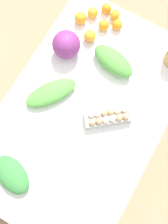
{
  "coord_description": "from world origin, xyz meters",
  "views": [
    {
      "loc": [
        0.28,
        0.16,
        2.16
      ],
      "look_at": [
        0.0,
        0.0,
        0.73
      ],
      "focal_mm": 40.0,
      "sensor_mm": 36.0,
      "label": 1
    }
  ],
  "objects_px": {
    "greens_bunch_kale": "(51,93)",
    "orange_5": "(115,15)",
    "orange_4": "(117,25)",
    "orange_1": "(93,13)",
    "orange_2": "(81,18)",
    "orange_6": "(106,8)",
    "greens_bunch_chard": "(113,61)",
    "orange_0": "(90,36)",
    "greens_bunch_dandelion": "(12,175)",
    "egg_carton": "(108,117)",
    "cabbage_purple": "(66,45)",
    "orange_3": "(104,25)"
  },
  "relations": [
    {
      "from": "orange_2",
      "to": "orange_4",
      "type": "xyz_separation_m",
      "value": [
        -0.08,
        0.22,
        -0.01
      ]
    },
    {
      "from": "cabbage_purple",
      "to": "orange_3",
      "type": "height_order",
      "value": "cabbage_purple"
    },
    {
      "from": "orange_6",
      "to": "greens_bunch_chard",
      "type": "bearing_deg",
      "value": 34.42
    },
    {
      "from": "orange_2",
      "to": "orange_3",
      "type": "distance_m",
      "value": 0.15
    },
    {
      "from": "greens_bunch_kale",
      "to": "orange_5",
      "type": "xyz_separation_m",
      "value": [
        -0.65,
        0.08,
        -0.0
      ]
    },
    {
      "from": "greens_bunch_kale",
      "to": "orange_5",
      "type": "height_order",
      "value": "greens_bunch_kale"
    },
    {
      "from": "orange_6",
      "to": "greens_bunch_dandelion",
      "type": "bearing_deg",
      "value": 2.37
    },
    {
      "from": "greens_bunch_dandelion",
      "to": "orange_0",
      "type": "height_order",
      "value": "greens_bunch_dandelion"
    },
    {
      "from": "orange_1",
      "to": "greens_bunch_chard",
      "type": "bearing_deg",
      "value": 49.0
    },
    {
      "from": "egg_carton",
      "to": "orange_3",
      "type": "xyz_separation_m",
      "value": [
        -0.51,
        -0.31,
        -0.01
      ]
    },
    {
      "from": "orange_1",
      "to": "orange_2",
      "type": "height_order",
      "value": "orange_2"
    },
    {
      "from": "greens_bunch_kale",
      "to": "greens_bunch_dandelion",
      "type": "height_order",
      "value": "greens_bunch_dandelion"
    },
    {
      "from": "cabbage_purple",
      "to": "orange_6",
      "type": "height_order",
      "value": "cabbage_purple"
    },
    {
      "from": "egg_carton",
      "to": "orange_0",
      "type": "relative_size",
      "value": 3.49
    },
    {
      "from": "greens_bunch_dandelion",
      "to": "orange_5",
      "type": "relative_size",
      "value": 3.75
    },
    {
      "from": "orange_5",
      "to": "orange_6",
      "type": "bearing_deg",
      "value": -99.1
    },
    {
      "from": "egg_carton",
      "to": "orange_4",
      "type": "height_order",
      "value": "egg_carton"
    },
    {
      "from": "orange_3",
      "to": "orange_4",
      "type": "xyz_separation_m",
      "value": [
        -0.05,
        0.07,
        -0.0
      ]
    },
    {
      "from": "orange_3",
      "to": "greens_bunch_chard",
      "type": "bearing_deg",
      "value": 41.11
    },
    {
      "from": "greens_bunch_chard",
      "to": "orange_2",
      "type": "bearing_deg",
      "value": -116.65
    },
    {
      "from": "greens_bunch_kale",
      "to": "cabbage_purple",
      "type": "bearing_deg",
      "value": -167.73
    },
    {
      "from": "orange_0",
      "to": "orange_5",
      "type": "bearing_deg",
      "value": 163.25
    },
    {
      "from": "orange_0",
      "to": "orange_1",
      "type": "relative_size",
      "value": 1.13
    },
    {
      "from": "orange_1",
      "to": "greens_bunch_dandelion",
      "type": "bearing_deg",
      "value": 5.66
    },
    {
      "from": "greens_bunch_chard",
      "to": "greens_bunch_kale",
      "type": "bearing_deg",
      "value": -31.82
    },
    {
      "from": "orange_1",
      "to": "orange_6",
      "type": "relative_size",
      "value": 1.05
    },
    {
      "from": "orange_0",
      "to": "orange_5",
      "type": "xyz_separation_m",
      "value": [
        -0.21,
        0.06,
        -0.01
      ]
    },
    {
      "from": "orange_5",
      "to": "orange_0",
      "type": "bearing_deg",
      "value": -16.75
    },
    {
      "from": "greens_bunch_chard",
      "to": "orange_1",
      "type": "relative_size",
      "value": 4.12
    },
    {
      "from": "greens_bunch_chard",
      "to": "orange_4",
      "type": "height_order",
      "value": "greens_bunch_chard"
    },
    {
      "from": "orange_0",
      "to": "greens_bunch_kale",
      "type": "bearing_deg",
      "value": -2.33
    },
    {
      "from": "egg_carton",
      "to": "orange_5",
      "type": "distance_m",
      "value": 0.67
    },
    {
      "from": "orange_0",
      "to": "orange_1",
      "type": "distance_m",
      "value": 0.17
    },
    {
      "from": "egg_carton",
      "to": "orange_0",
      "type": "xyz_separation_m",
      "value": [
        -0.4,
        -0.35,
        -0.0
      ]
    },
    {
      "from": "cabbage_purple",
      "to": "orange_1",
      "type": "relative_size",
      "value": 2.49
    },
    {
      "from": "orange_4",
      "to": "orange_1",
      "type": "bearing_deg",
      "value": -89.27
    },
    {
      "from": "orange_3",
      "to": "orange_4",
      "type": "bearing_deg",
      "value": 122.62
    },
    {
      "from": "egg_carton",
      "to": "orange_0",
      "type": "height_order",
      "value": "egg_carton"
    },
    {
      "from": "orange_0",
      "to": "orange_2",
      "type": "height_order",
      "value": "orange_2"
    },
    {
      "from": "cabbage_purple",
      "to": "greens_bunch_chard",
      "type": "distance_m",
      "value": 0.3
    },
    {
      "from": "egg_carton",
      "to": "orange_2",
      "type": "xyz_separation_m",
      "value": [
        -0.47,
        -0.46,
        -0.0
      ]
    },
    {
      "from": "greens_bunch_dandelion",
      "to": "orange_1",
      "type": "xyz_separation_m",
      "value": [
        -1.1,
        -0.11,
        -0.01
      ]
    },
    {
      "from": "orange_2",
      "to": "orange_3",
      "type": "relative_size",
      "value": 1.14
    },
    {
      "from": "greens_bunch_chard",
      "to": "orange_0",
      "type": "height_order",
      "value": "greens_bunch_chard"
    },
    {
      "from": "greens_bunch_kale",
      "to": "orange_0",
      "type": "relative_size",
      "value": 4.14
    },
    {
      "from": "egg_carton",
      "to": "greens_bunch_kale",
      "type": "xyz_separation_m",
      "value": [
        0.04,
        -0.36,
        -0.01
      ]
    },
    {
      "from": "orange_6",
      "to": "greens_bunch_kale",
      "type": "bearing_deg",
      "value": -1.07
    },
    {
      "from": "orange_2",
      "to": "orange_6",
      "type": "xyz_separation_m",
      "value": [
        -0.15,
        0.11,
        -0.01
      ]
    },
    {
      "from": "greens_bunch_dandelion",
      "to": "orange_2",
      "type": "relative_size",
      "value": 3.15
    },
    {
      "from": "greens_bunch_kale",
      "to": "orange_0",
      "type": "height_order",
      "value": "orange_0"
    }
  ]
}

